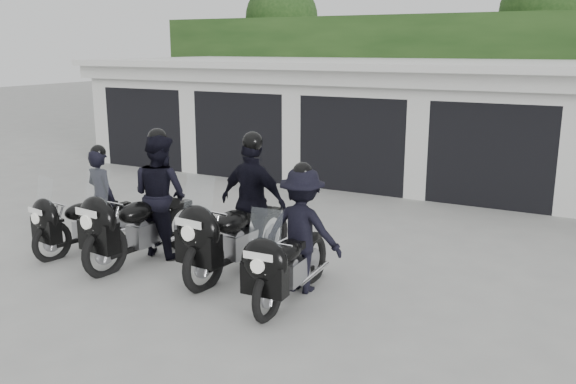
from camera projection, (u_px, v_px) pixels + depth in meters
The scene contains 7 objects.
ground at pixel (219, 262), 9.65m from camera, with size 80.00×80.00×0.00m, color #A2A19C.
garage_block at pixel (389, 119), 16.23m from camera, with size 16.40×6.80×2.96m.
background_vegetation at pixel (450, 64), 19.91m from camera, with size 20.00×3.90×5.80m.
police_bike_a at pixel (87, 208), 10.12m from camera, with size 0.83×2.04×1.79m.
police_bike_b at pixel (151, 203), 9.67m from camera, with size 1.04×2.45×2.14m.
police_bike_c at pixel (245, 211), 9.15m from camera, with size 1.23×2.48×2.16m.
police_bike_d at pixel (297, 239), 8.22m from camera, with size 1.15×2.16×1.88m.
Camera 1 is at (5.27, -7.53, 3.33)m, focal length 38.00 mm.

